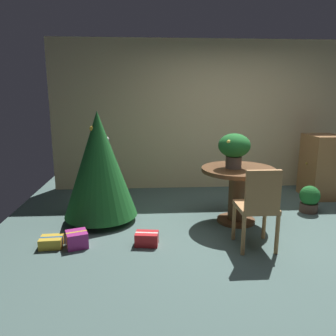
{
  "coord_description": "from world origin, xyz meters",
  "views": [
    {
      "loc": [
        -1.35,
        -3.65,
        1.66
      ],
      "look_at": [
        -1.09,
        0.29,
        0.79
      ],
      "focal_mm": 35.09,
      "sensor_mm": 36.0,
      "label": 1
    }
  ],
  "objects": [
    {
      "name": "potted_plant",
      "position": [
        0.99,
        0.74,
        0.2
      ],
      "size": [
        0.29,
        0.29,
        0.39
      ],
      "color": "#4C382D",
      "rests_on": "ground_plane"
    },
    {
      "name": "gift_box_purple",
      "position": [
        -2.15,
        -0.18,
        0.09
      ],
      "size": [
        0.28,
        0.28,
        0.18
      ],
      "color": "#9E287A",
      "rests_on": "ground_plane"
    },
    {
      "name": "gift_box_red",
      "position": [
        -1.37,
        -0.19,
        0.07
      ],
      "size": [
        0.28,
        0.21,
        0.15
      ],
      "color": "red",
      "rests_on": "ground_plane"
    },
    {
      "name": "wooden_chair_near",
      "position": [
        -0.17,
        -0.37,
        0.52
      ],
      "size": [
        0.41,
        0.43,
        0.92
      ],
      "color": "#B27F4C",
      "rests_on": "ground_plane"
    },
    {
      "name": "flower_vase",
      "position": [
        -0.24,
        0.43,
        1.01
      ],
      "size": [
        0.41,
        0.41,
        0.45
      ],
      "color": "#665B51",
      "rests_on": "round_dining_table"
    },
    {
      "name": "ground_plane",
      "position": [
        0.0,
        0.0,
        0.0
      ],
      "size": [
        6.6,
        6.6,
        0.0
      ],
      "primitive_type": "plane",
      "color": "#4C6660"
    },
    {
      "name": "wooden_cabinet",
      "position": [
        1.52,
        1.46,
        0.52
      ],
      "size": [
        0.52,
        0.62,
        1.04
      ],
      "color": "#9E6B3D",
      "rests_on": "ground_plane"
    },
    {
      "name": "round_dining_table",
      "position": [
        -0.17,
        0.44,
        0.51
      ],
      "size": [
        0.96,
        0.96,
        0.74
      ],
      "color": "brown",
      "rests_on": "ground_plane"
    },
    {
      "name": "gift_box_gold",
      "position": [
        -2.43,
        -0.17,
        0.06
      ],
      "size": [
        0.25,
        0.21,
        0.12
      ],
      "color": "gold",
      "rests_on": "ground_plane"
    },
    {
      "name": "holiday_tree",
      "position": [
        -1.98,
        0.6,
        0.78
      ],
      "size": [
        0.97,
        0.97,
        1.47
      ],
      "color": "brown",
      "rests_on": "ground_plane"
    },
    {
      "name": "back_wall_panel",
      "position": [
        0.0,
        2.2,
        1.3
      ],
      "size": [
        6.0,
        0.1,
        2.6
      ],
      "primitive_type": "cube",
      "color": "beige",
      "rests_on": "ground_plane"
    }
  ]
}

